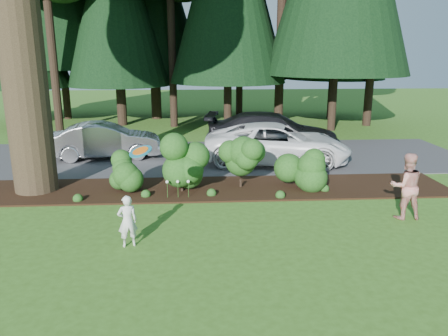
# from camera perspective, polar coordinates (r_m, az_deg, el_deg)

# --- Properties ---
(ground) EXTENTS (80.00, 80.00, 0.00)m
(ground) POSITION_cam_1_polar(r_m,az_deg,el_deg) (10.40, -4.84, -8.32)
(ground) COLOR #38601B
(ground) RESTS_ON ground
(mulch_bed) EXTENTS (16.00, 2.50, 0.05)m
(mulch_bed) POSITION_cam_1_polar(r_m,az_deg,el_deg) (13.44, -4.59, -2.75)
(mulch_bed) COLOR black
(mulch_bed) RESTS_ON ground
(driveway) EXTENTS (22.00, 6.00, 0.03)m
(driveway) POSITION_cam_1_polar(r_m,az_deg,el_deg) (17.54, -4.39, 1.44)
(driveway) COLOR #38383A
(driveway) RESTS_ON ground
(shrub_row) EXTENTS (6.53, 1.60, 1.61)m
(shrub_row) POSITION_cam_1_polar(r_m,az_deg,el_deg) (13.12, -1.30, 0.42)
(shrub_row) COLOR #1D4916
(shrub_row) RESTS_ON ground
(lily_cluster) EXTENTS (0.69, 0.09, 0.57)m
(lily_cluster) POSITION_cam_1_polar(r_m,az_deg,el_deg) (12.50, -6.06, -1.89)
(lily_cluster) COLOR #1D4916
(lily_cluster) RESTS_ON ground
(car_silver_wagon) EXTENTS (4.39, 1.98, 1.40)m
(car_silver_wagon) POSITION_cam_1_polar(r_m,az_deg,el_deg) (17.75, -15.18, 3.48)
(car_silver_wagon) COLOR #A8A8AD
(car_silver_wagon) RESTS_ON driveway
(car_white_suv) EXTENTS (5.69, 3.27, 1.49)m
(car_white_suv) POSITION_cam_1_polar(r_m,az_deg,el_deg) (16.45, 7.02, 3.19)
(car_white_suv) COLOR white
(car_white_suv) RESTS_ON driveway
(car_dark_suv) EXTENTS (5.86, 3.16, 1.61)m
(car_dark_suv) POSITION_cam_1_polar(r_m,az_deg,el_deg) (18.42, 6.36, 4.66)
(car_dark_suv) COLOR black
(car_dark_suv) RESTS_ON driveway
(child) EXTENTS (0.48, 0.39, 1.16)m
(child) POSITION_cam_1_polar(r_m,az_deg,el_deg) (9.66, -12.50, -6.79)
(child) COLOR silver
(child) RESTS_ON ground
(adult) EXTENTS (0.84, 0.67, 1.69)m
(adult) POSITION_cam_1_polar(r_m,az_deg,el_deg) (11.84, 22.67, -2.19)
(adult) COLOR #B02317
(adult) RESTS_ON ground
(frisbee) EXTENTS (0.51, 0.49, 0.26)m
(frisbee) POSITION_cam_1_polar(r_m,az_deg,el_deg) (9.32, -10.85, 2.16)
(frisbee) COLOR #176A82
(frisbee) RESTS_ON ground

